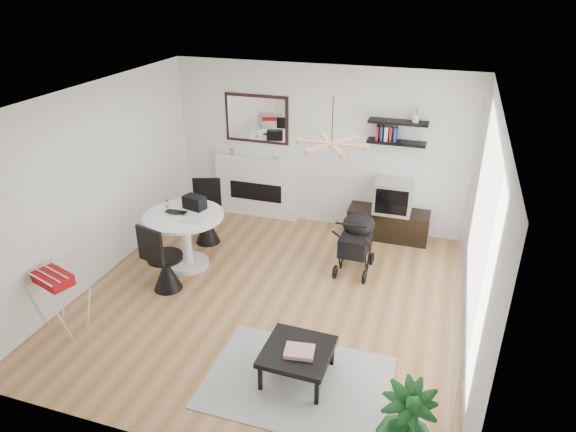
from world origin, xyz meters
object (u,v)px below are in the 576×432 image
(crt_tv, at_px, (394,196))
(potted_plant, at_px, (405,428))
(drying_rack, at_px, (61,298))
(tv_console, at_px, (388,224))
(fireplace, at_px, (257,179))
(coffee_table, at_px, (297,352))
(stroller, at_px, (356,244))
(dining_table, at_px, (185,232))

(crt_tv, relative_size, potted_plant, 0.67)
(crt_tv, height_order, drying_rack, crt_tv)
(tv_console, bearing_deg, crt_tv, -4.06)
(fireplace, xyz_separation_m, crt_tv, (2.40, -0.16, 0.06))
(coffee_table, bearing_deg, stroller, 86.45)
(crt_tv, bearing_deg, potted_plant, -80.96)
(crt_tv, xyz_separation_m, coffee_table, (-0.51, -3.56, -0.41))
(crt_tv, bearing_deg, dining_table, -146.62)
(coffee_table, bearing_deg, potted_plant, -32.15)
(crt_tv, height_order, dining_table, crt_tv)
(tv_console, bearing_deg, potted_plant, -80.37)
(fireplace, relative_size, tv_console, 1.66)
(tv_console, height_order, crt_tv, crt_tv)
(dining_table, bearing_deg, stroller, 15.68)
(crt_tv, relative_size, dining_table, 0.51)
(potted_plant, bearing_deg, stroller, 108.35)
(crt_tv, bearing_deg, drying_rack, -133.93)
(crt_tv, distance_m, stroller, 1.25)
(potted_plant, bearing_deg, drying_rack, 170.38)
(crt_tv, bearing_deg, tv_console, 175.94)
(dining_table, distance_m, drying_rack, 1.93)
(fireplace, height_order, dining_table, fireplace)
(stroller, distance_m, coffee_table, 2.42)
(stroller, bearing_deg, dining_table, -162.60)
(crt_tv, relative_size, stroller, 0.63)
(fireplace, xyz_separation_m, dining_table, (-0.36, -1.98, -0.13))
(drying_rack, height_order, coffee_table, drying_rack)
(tv_console, height_order, dining_table, dining_table)
(tv_console, distance_m, stroller, 1.20)
(potted_plant, bearing_deg, fireplace, 124.54)
(stroller, bearing_deg, crt_tv, 74.07)
(crt_tv, distance_m, drying_rack, 5.02)
(fireplace, distance_m, potted_plant, 5.44)
(stroller, bearing_deg, drying_rack, -139.91)
(coffee_table, bearing_deg, drying_rack, -179.05)
(dining_table, relative_size, stroller, 1.22)
(crt_tv, distance_m, dining_table, 3.31)
(dining_table, relative_size, coffee_table, 1.58)
(fireplace, bearing_deg, tv_console, -3.91)
(stroller, xyz_separation_m, potted_plant, (1.05, -3.17, 0.04))
(dining_table, distance_m, potted_plant, 4.25)
(crt_tv, xyz_separation_m, drying_rack, (-3.48, -3.61, -0.31))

